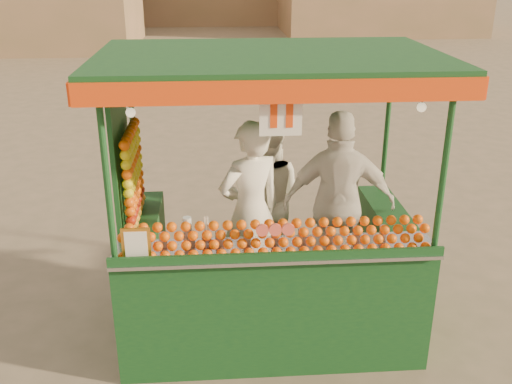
{
  "coord_description": "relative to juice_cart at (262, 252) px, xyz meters",
  "views": [
    {
      "loc": [
        -0.9,
        -4.76,
        3.45
      ],
      "look_at": [
        -0.53,
        0.26,
        1.39
      ],
      "focal_mm": 40.83,
      "sensor_mm": 36.0,
      "label": 1
    }
  ],
  "objects": [
    {
      "name": "ground",
      "position": [
        0.5,
        -0.04,
        -0.88
      ],
      "size": [
        90.0,
        90.0,
        0.0
      ],
      "primitive_type": "plane",
      "color": "brown",
      "rests_on": "ground"
    },
    {
      "name": "juice_cart",
      "position": [
        0.0,
        0.0,
        0.0
      ],
      "size": [
        2.96,
        1.92,
        2.69
      ],
      "color": "#103B1C",
      "rests_on": "ground"
    },
    {
      "name": "vendor_right",
      "position": [
        0.77,
        0.28,
        0.35
      ],
      "size": [
        1.12,
        0.57,
        1.83
      ],
      "rotation": [
        0.0,
        0.0,
        3.02
      ],
      "color": "silver",
      "rests_on": "ground"
    },
    {
      "name": "vendor_left",
      "position": [
        -0.09,
        0.21,
        0.32
      ],
      "size": [
        0.77,
        0.66,
        1.78
      ],
      "rotation": [
        0.0,
        0.0,
        3.57
      ],
      "color": "white",
      "rests_on": "ground"
    },
    {
      "name": "vendor_middle",
      "position": [
        0.09,
        0.7,
        0.25
      ],
      "size": [
        0.87,
        0.72,
        1.64
      ],
      "rotation": [
        0.0,
        0.0,
        3.01
      ],
      "color": "white",
      "rests_on": "ground"
    }
  ]
}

